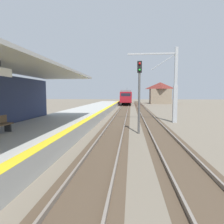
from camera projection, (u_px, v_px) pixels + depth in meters
name	position (u px, v px, depth m)	size (l,w,h in m)	color
station_platform	(58.00, 125.00, 15.16)	(5.00, 80.00, 0.91)	#A8A8A3
track_pair_nearest_platform	(117.00, 123.00, 18.73)	(2.34, 120.00, 0.16)	#4C3D2D
track_pair_middle	(153.00, 124.00, 18.40)	(2.34, 120.00, 0.16)	#4C3D2D
approaching_train	(127.00, 96.00, 55.67)	(2.93, 19.60, 4.76)	maroon
rail_signal_post	(139.00, 90.00, 13.87)	(0.32, 0.34, 5.20)	#4C4C4C
catenary_pylon_far_side	(172.00, 87.00, 19.43)	(5.00, 0.40, 7.50)	#9EA3A8
distant_trackside_house	(160.00, 93.00, 58.21)	(6.60, 5.28, 6.40)	#7F705B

